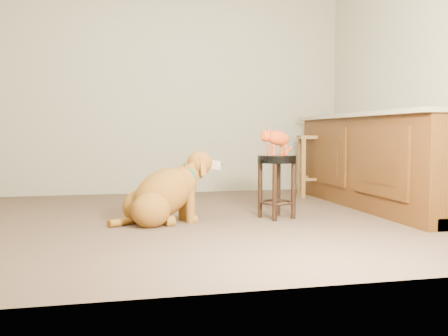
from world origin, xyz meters
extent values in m
cube|color=#4E3B2B|center=(0.00, 0.00, 0.00)|extent=(4.50, 4.00, 0.01)
cube|color=#A6A386|center=(0.00, 2.00, 1.30)|extent=(4.50, 0.04, 2.60)
cube|color=#A6A386|center=(0.00, -2.00, 1.30)|extent=(4.50, 0.04, 2.60)
cube|color=#A6A386|center=(2.25, 0.00, 1.30)|extent=(0.04, 4.00, 2.60)
cube|color=#4D2A0D|center=(1.95, 0.30, 0.45)|extent=(0.60, 2.50, 0.90)
cube|color=gray|center=(1.92, 0.30, 0.92)|extent=(0.70, 2.56, 0.04)
cube|color=black|center=(1.99, 0.30, 0.05)|extent=(0.52, 2.50, 0.10)
cube|color=#4D2A0D|center=(1.64, -0.25, 0.50)|extent=(0.02, 0.90, 0.62)
cube|color=#4D2A0D|center=(1.64, 0.85, 0.50)|extent=(0.02, 0.90, 0.62)
cube|color=#3F220B|center=(1.63, -0.25, 0.50)|extent=(0.02, 0.60, 0.40)
cube|color=#3F220B|center=(1.63, 0.85, 0.50)|extent=(0.02, 0.60, 0.40)
cylinder|color=black|center=(0.80, 0.04, 0.24)|extent=(0.04, 0.04, 0.49)
cylinder|color=black|center=(0.61, -0.03, 0.24)|extent=(0.04, 0.04, 0.49)
cylinder|color=black|center=(0.87, -0.15, 0.24)|extent=(0.04, 0.04, 0.49)
cylinder|color=black|center=(0.68, -0.23, 0.24)|extent=(0.04, 0.04, 0.49)
torus|color=black|center=(0.74, -0.09, 0.14)|extent=(0.37, 0.37, 0.02)
cylinder|color=black|center=(0.74, -0.09, 0.52)|extent=(0.34, 0.34, 0.07)
cube|color=brown|center=(1.86, 1.37, 0.34)|extent=(0.05, 0.05, 0.68)
cube|color=brown|center=(1.55, 1.45, 0.34)|extent=(0.05, 0.05, 0.68)
cube|color=brown|center=(1.78, 1.07, 0.34)|extent=(0.05, 0.05, 0.68)
cube|color=brown|center=(1.48, 1.14, 0.34)|extent=(0.05, 0.05, 0.68)
cube|color=brown|center=(1.67, 1.26, 0.70)|extent=(0.47, 0.47, 0.04)
ellipsoid|color=brown|center=(-0.43, -0.05, 0.13)|extent=(0.37, 0.33, 0.29)
ellipsoid|color=brown|center=(-0.37, -0.27, 0.13)|extent=(0.37, 0.33, 0.29)
cylinder|color=brown|center=(-0.28, 0.01, 0.04)|extent=(0.09, 0.11, 0.09)
cylinder|color=brown|center=(-0.21, -0.25, 0.04)|extent=(0.09, 0.11, 0.09)
ellipsoid|color=brown|center=(-0.25, -0.12, 0.25)|extent=(0.72, 0.50, 0.59)
ellipsoid|color=brown|center=(-0.09, -0.08, 0.32)|extent=(0.30, 0.32, 0.30)
cylinder|color=brown|center=(-0.07, 0.01, 0.17)|extent=(0.09, 0.09, 0.34)
cylinder|color=brown|center=(-0.03, -0.15, 0.17)|extent=(0.09, 0.09, 0.34)
sphere|color=brown|center=(-0.05, 0.02, 0.02)|extent=(0.09, 0.09, 0.09)
sphere|color=brown|center=(0.00, -0.14, 0.02)|extent=(0.09, 0.09, 0.09)
cylinder|color=brown|center=(-0.02, -0.06, 0.41)|extent=(0.24, 0.20, 0.22)
ellipsoid|color=brown|center=(0.07, -0.04, 0.49)|extent=(0.26, 0.24, 0.21)
cube|color=tan|center=(0.18, -0.01, 0.48)|extent=(0.16, 0.11, 0.09)
sphere|color=black|center=(0.25, 0.01, 0.48)|extent=(0.05, 0.05, 0.05)
cube|color=brown|center=(0.03, 0.05, 0.47)|extent=(0.06, 0.06, 0.15)
cube|color=brown|center=(0.08, -0.13, 0.47)|extent=(0.06, 0.06, 0.15)
torus|color=#0D694B|center=(-0.02, -0.06, 0.40)|extent=(0.16, 0.22, 0.18)
cylinder|color=#D8BF4C|center=(0.03, -0.05, 0.34)|extent=(0.02, 0.04, 0.04)
cylinder|color=brown|center=(-0.58, -0.16, 0.03)|extent=(0.26, 0.21, 0.06)
ellipsoid|color=#A73510|center=(0.75, -0.09, 0.70)|extent=(0.28, 0.20, 0.16)
cylinder|color=#A73510|center=(0.67, -0.08, 0.60)|extent=(0.02, 0.02, 0.10)
sphere|color=#A73510|center=(0.67, -0.08, 0.56)|extent=(0.03, 0.03, 0.03)
cylinder|color=#A73510|center=(0.69, -0.15, 0.60)|extent=(0.02, 0.02, 0.10)
sphere|color=#A73510|center=(0.69, -0.15, 0.56)|extent=(0.03, 0.03, 0.03)
cylinder|color=#A73510|center=(0.80, -0.04, 0.60)|extent=(0.02, 0.02, 0.10)
sphere|color=#A73510|center=(0.80, -0.04, 0.56)|extent=(0.03, 0.03, 0.03)
cylinder|color=#A73510|center=(0.82, -0.10, 0.60)|extent=(0.02, 0.02, 0.10)
sphere|color=#A73510|center=(0.82, -0.10, 0.56)|extent=(0.03, 0.03, 0.03)
sphere|color=#A73510|center=(0.63, -0.13, 0.72)|extent=(0.09, 0.09, 0.09)
sphere|color=#A73510|center=(0.59, -0.15, 0.71)|extent=(0.04, 0.04, 0.04)
sphere|color=brown|center=(0.58, -0.15, 0.71)|extent=(0.01, 0.01, 0.01)
cone|color=#A73510|center=(0.63, -0.10, 0.77)|extent=(0.05, 0.05, 0.04)
cone|color=#C66B60|center=(0.63, -0.10, 0.77)|extent=(0.03, 0.03, 0.03)
cone|color=#A73510|center=(0.65, -0.16, 0.77)|extent=(0.05, 0.05, 0.04)
cone|color=#C66B60|center=(0.65, -0.16, 0.77)|extent=(0.03, 0.03, 0.03)
cylinder|color=#A73510|center=(0.86, -0.01, 0.58)|extent=(0.16, 0.16, 0.09)
camera|label=1|loc=(-0.66, -4.22, 0.75)|focal=40.00mm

